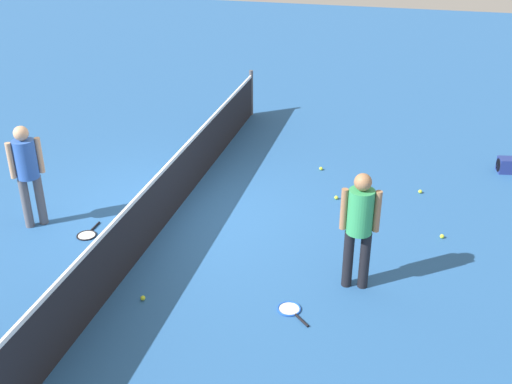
% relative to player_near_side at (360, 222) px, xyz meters
% --- Properties ---
extents(ground_plane, '(40.00, 40.00, 0.00)m').
position_rel_player_near_side_xyz_m(ground_plane, '(1.43, 3.16, -1.01)').
color(ground_plane, '#265693').
extents(court_net, '(10.09, 0.09, 1.07)m').
position_rel_player_near_side_xyz_m(court_net, '(1.43, 3.16, -0.51)').
color(court_net, '#4C4C51').
rests_on(court_net, ground_plane).
extents(player_near_side, '(0.37, 0.53, 1.70)m').
position_rel_player_near_side_xyz_m(player_near_side, '(0.00, 0.00, 0.00)').
color(player_near_side, black).
rests_on(player_near_side, ground_plane).
extents(player_far_side, '(0.48, 0.48, 1.70)m').
position_rel_player_near_side_xyz_m(player_far_side, '(0.42, 5.18, 0.00)').
color(player_far_side, '#595960').
rests_on(player_far_side, ground_plane).
extents(tennis_racket_near_player, '(0.53, 0.54, 0.03)m').
position_rel_player_near_side_xyz_m(tennis_racket_near_player, '(-0.77, 0.74, -1.00)').
color(tennis_racket_near_player, blue).
rests_on(tennis_racket_near_player, ground_plane).
extents(tennis_racket_far_player, '(0.58, 0.32, 0.03)m').
position_rel_player_near_side_xyz_m(tennis_racket_far_player, '(0.32, 4.23, -1.00)').
color(tennis_racket_far_player, black).
rests_on(tennis_racket_far_player, ground_plane).
extents(tennis_ball_near_player, '(0.07, 0.07, 0.07)m').
position_rel_player_near_side_xyz_m(tennis_ball_near_player, '(-1.03, 2.69, -0.98)').
color(tennis_ball_near_player, '#C6E033').
rests_on(tennis_ball_near_player, ground_plane).
extents(tennis_ball_by_net, '(0.07, 0.07, 0.07)m').
position_rel_player_near_side_xyz_m(tennis_ball_by_net, '(1.61, -1.19, -0.98)').
color(tennis_ball_by_net, '#C6E033').
rests_on(tennis_ball_by_net, ground_plane).
extents(tennis_ball_midcourt, '(0.07, 0.07, 0.07)m').
position_rel_player_near_side_xyz_m(tennis_ball_midcourt, '(3.13, -0.83, -0.98)').
color(tennis_ball_midcourt, '#C6E033').
rests_on(tennis_ball_midcourt, ground_plane).
extents(tennis_ball_baseline, '(0.07, 0.07, 0.07)m').
position_rel_player_near_side_xyz_m(tennis_ball_baseline, '(3.67, 1.05, -0.98)').
color(tennis_ball_baseline, '#C6E033').
rests_on(tennis_ball_baseline, ground_plane).
extents(tennis_ball_stray_left, '(0.07, 0.07, 0.07)m').
position_rel_player_near_side_xyz_m(tennis_ball_stray_left, '(2.52, 0.59, -0.98)').
color(tennis_ball_stray_left, '#C6E033').
rests_on(tennis_ball_stray_left, ground_plane).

